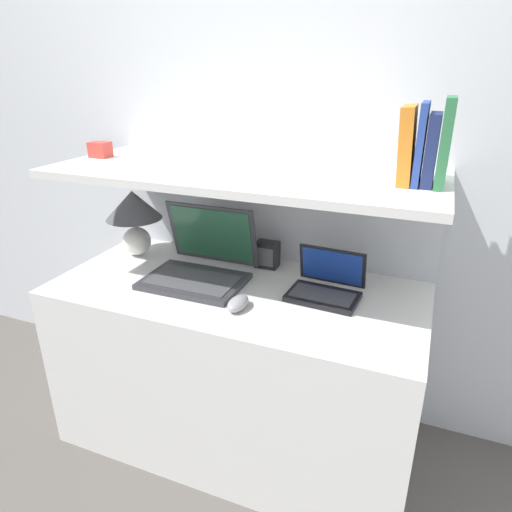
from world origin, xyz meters
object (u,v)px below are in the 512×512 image
router_box (267,254)px  shelf_gadget (100,150)px  laptop_large (200,265)px  book_navy (431,150)px  laptop_small (326,287)px  book_orange (407,145)px  table_lamp (134,213)px  book_green (445,143)px  computer_mouse (238,303)px  book_blue (421,144)px

router_box → shelf_gadget: size_ratio=1.42×
laptop_large → book_navy: book_navy is taller
laptop_small → book_orange: book_orange is taller
laptop_small → shelf_gadget: bearing=179.3°
table_lamp → book_orange: (1.08, -0.07, 0.36)m
book_orange → laptop_small: bearing=-177.1°
book_green → book_navy: (-0.03, 0.00, -0.02)m
book_orange → table_lamp: bearing=176.5°
laptop_large → book_orange: (0.71, 0.05, 0.49)m
computer_mouse → book_orange: size_ratio=0.49×
router_box → book_blue: book_blue is taller
router_box → book_navy: book_navy is taller
computer_mouse → book_green: (0.58, 0.22, 0.54)m
table_lamp → book_green: size_ratio=1.12×
table_lamp → book_navy: (1.15, -0.07, 0.35)m
book_navy → router_box: bearing=164.9°
router_box → book_orange: 0.72m
table_lamp → book_orange: size_ratio=1.24×
laptop_small → book_green: 0.62m
book_navy → book_orange: book_orange is taller
book_blue → shelf_gadget: (-1.20, 0.00, -0.09)m
table_lamp → book_blue: (1.12, -0.07, 0.36)m
book_orange → shelf_gadget: bearing=180.0°
shelf_gadget → laptop_large: bearing=-5.8°
table_lamp → laptop_small: bearing=-5.0°
laptop_large → book_orange: bearing=3.7°
laptop_large → book_green: size_ratio=1.47×
laptop_large → table_lamp: bearing=163.4°
laptop_small → computer_mouse: 0.33m
laptop_large → computer_mouse: bearing=-36.1°
router_box → computer_mouse: bearing=-84.8°
book_green → book_blue: 0.07m
book_orange → computer_mouse: bearing=-155.1°
computer_mouse → book_blue: size_ratio=0.47×
laptop_large → shelf_gadget: 0.61m
router_box → book_orange: (0.50, -0.16, 0.49)m
computer_mouse → book_blue: bearing=23.2°
table_lamp → laptop_large: 0.41m
book_navy → laptop_large: bearing=-176.7°
book_green → book_navy: size_ratio=1.22×
computer_mouse → book_orange: (0.47, 0.22, 0.53)m
table_lamp → book_blue: 1.18m
table_lamp → shelf_gadget: shelf_gadget is taller
table_lamp → shelf_gadget: 0.29m
table_lamp → router_box: bearing=9.0°
table_lamp → laptop_small: 0.88m
laptop_small → table_lamp: bearing=175.0°
router_box → shelf_gadget: bearing=-166.6°
laptop_small → router_box: size_ratio=2.40×
book_green → book_orange: 0.11m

